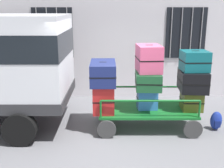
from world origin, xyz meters
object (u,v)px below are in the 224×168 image
(luggage_cart, at_px, (147,112))
(backpack, at_px, (216,121))
(suitcase_midleft_middle, at_px, (148,79))
(suitcase_midleft_top, at_px, (149,58))
(suitcase_center_bottom, at_px, (192,100))
(suitcase_center_top, at_px, (195,61))
(suitcase_left_middle, at_px, (103,73))
(suitcase_center_middle, at_px, (193,81))
(suitcase_midleft_bottom, at_px, (147,98))
(suitcase_left_bottom, at_px, (103,96))

(luggage_cart, relative_size, backpack, 5.19)
(suitcase_midleft_middle, distance_m, backpack, 1.87)
(suitcase_midleft_middle, bearing_deg, suitcase_midleft_top, -90.00)
(suitcase_center_bottom, height_order, suitcase_center_top, suitcase_center_top)
(suitcase_midleft_top, height_order, suitcase_center_bottom, suitcase_midleft_top)
(suitcase_left_middle, bearing_deg, backpack, -2.36)
(suitcase_midleft_top, xyz_separation_m, suitcase_center_bottom, (1.02, -0.02, -0.97))
(suitcase_midleft_top, xyz_separation_m, suitcase_center_middle, (1.02, 0.00, -0.51))
(luggage_cart, xyz_separation_m, suitcase_center_top, (1.02, -0.03, 1.23))
(suitcase_midleft_top, relative_size, backpack, 1.71)
(suitcase_left_middle, relative_size, backpack, 2.26)
(suitcase_center_middle, bearing_deg, suitcase_midleft_bottom, 179.06)
(suitcase_midleft_middle, bearing_deg, suitcase_left_middle, -176.23)
(suitcase_midleft_top, bearing_deg, luggage_cart, 90.00)
(luggage_cart, bearing_deg, suitcase_center_top, -1.96)
(suitcase_center_middle, relative_size, backpack, 1.87)
(suitcase_midleft_top, height_order, suitcase_center_top, suitcase_midleft_top)
(suitcase_midleft_top, bearing_deg, suitcase_midleft_bottom, 90.00)
(suitcase_center_top, height_order, backpack, suitcase_center_top)
(suitcase_left_middle, xyz_separation_m, suitcase_midleft_bottom, (1.02, 0.04, -0.61))
(suitcase_midleft_top, relative_size, suitcase_center_middle, 0.92)
(suitcase_left_bottom, height_order, suitcase_center_middle, suitcase_center_middle)
(luggage_cart, xyz_separation_m, suitcase_left_bottom, (-1.02, 0.02, 0.39))
(suitcase_midleft_bottom, height_order, suitcase_center_top, suitcase_center_top)
(luggage_cart, distance_m, suitcase_midleft_bottom, 0.34)
(suitcase_midleft_bottom, bearing_deg, backpack, -5.37)
(suitcase_midleft_bottom, relative_size, suitcase_center_bottom, 1.02)
(suitcase_left_bottom, height_order, suitcase_center_bottom, suitcase_left_bottom)
(suitcase_midleft_top, relative_size, suitcase_center_top, 1.26)
(suitcase_center_middle, bearing_deg, luggage_cart, 179.45)
(suitcase_midleft_bottom, relative_size, suitcase_midleft_top, 0.70)
(suitcase_midleft_middle, bearing_deg, suitcase_center_top, -3.74)
(suitcase_midleft_middle, height_order, suitcase_midleft_top, suitcase_midleft_top)
(suitcase_left_bottom, xyz_separation_m, suitcase_left_middle, (0.00, -0.05, 0.56))
(suitcase_left_bottom, relative_size, suitcase_center_top, 1.69)
(luggage_cart, relative_size, suitcase_midleft_bottom, 4.32)
(suitcase_left_middle, xyz_separation_m, suitcase_center_bottom, (2.04, -0.00, -0.65))
(luggage_cart, height_order, backpack, luggage_cart)
(suitcase_midleft_top, bearing_deg, backpack, -4.61)
(suitcase_midleft_bottom, height_order, backpack, suitcase_midleft_bottom)
(suitcase_left_middle, bearing_deg, luggage_cart, 1.99)
(suitcase_midleft_top, relative_size, suitcase_center_bottom, 1.45)
(suitcase_left_bottom, xyz_separation_m, suitcase_center_bottom, (2.04, -0.05, -0.09))
(luggage_cart, distance_m, suitcase_midleft_middle, 0.79)
(luggage_cart, relative_size, suitcase_center_top, 3.81)
(suitcase_left_bottom, bearing_deg, luggage_cart, -0.92)
(suitcase_midleft_bottom, distance_m, suitcase_center_top, 1.35)
(suitcase_midleft_middle, bearing_deg, suitcase_center_middle, -2.32)
(suitcase_center_top, bearing_deg, suitcase_center_bottom, -90.00)
(luggage_cart, distance_m, suitcase_left_middle, 1.40)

